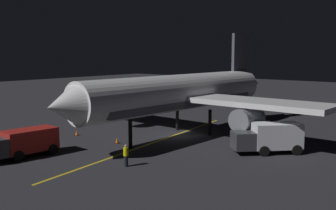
{
  "coord_description": "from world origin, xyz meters",
  "views": [
    {
      "loc": [
        -24.57,
        32.9,
        8.72
      ],
      "look_at": [
        0.0,
        2.0,
        3.5
      ],
      "focal_mm": 42.26,
      "sensor_mm": 36.0,
      "label": 1
    }
  ],
  "objects_px": {
    "airliner": "(183,94)",
    "traffic_cone_near_right": "(117,141)",
    "baggage_truck": "(23,143)",
    "ground_crew_worker": "(126,155)",
    "traffic_cone_under_wing": "(77,133)",
    "traffic_cone_near_left": "(48,145)",
    "catering_truck": "(270,138)"
  },
  "relations": [
    {
      "from": "airliner",
      "to": "traffic_cone_near_right",
      "type": "relative_size",
      "value": 59.74
    },
    {
      "from": "airliner",
      "to": "baggage_truck",
      "type": "distance_m",
      "value": 16.8
    },
    {
      "from": "ground_crew_worker",
      "to": "traffic_cone_near_right",
      "type": "height_order",
      "value": "ground_crew_worker"
    },
    {
      "from": "traffic_cone_near_right",
      "to": "traffic_cone_under_wing",
      "type": "relative_size",
      "value": 1.0
    },
    {
      "from": "baggage_truck",
      "to": "ground_crew_worker",
      "type": "xyz_separation_m",
      "value": [
        -8.71,
        -3.4,
        -0.33
      ]
    },
    {
      "from": "traffic_cone_near_right",
      "to": "ground_crew_worker",
      "type": "bearing_deg",
      "value": 140.66
    },
    {
      "from": "airliner",
      "to": "ground_crew_worker",
      "type": "height_order",
      "value": "airliner"
    },
    {
      "from": "airliner",
      "to": "ground_crew_worker",
      "type": "relative_size",
      "value": 18.88
    },
    {
      "from": "traffic_cone_near_left",
      "to": "traffic_cone_under_wing",
      "type": "distance_m",
      "value": 5.83
    },
    {
      "from": "traffic_cone_near_left",
      "to": "ground_crew_worker",
      "type": "bearing_deg",
      "value": -178.68
    },
    {
      "from": "catering_truck",
      "to": "traffic_cone_under_wing",
      "type": "height_order",
      "value": "catering_truck"
    },
    {
      "from": "catering_truck",
      "to": "traffic_cone_under_wing",
      "type": "bearing_deg",
      "value": 16.65
    },
    {
      "from": "traffic_cone_near_right",
      "to": "traffic_cone_under_wing",
      "type": "bearing_deg",
      "value": 0.96
    },
    {
      "from": "airliner",
      "to": "traffic_cone_near_left",
      "type": "bearing_deg",
      "value": 63.29
    },
    {
      "from": "catering_truck",
      "to": "ground_crew_worker",
      "type": "xyz_separation_m",
      "value": [
        6.93,
        10.81,
        -0.45
      ]
    },
    {
      "from": "traffic_cone_under_wing",
      "to": "airliner",
      "type": "bearing_deg",
      "value": -140.48
    },
    {
      "from": "traffic_cone_near_left",
      "to": "catering_truck",
      "type": "bearing_deg",
      "value": -146.65
    },
    {
      "from": "traffic_cone_under_wing",
      "to": "ground_crew_worker",
      "type": "bearing_deg",
      "value": 157.63
    },
    {
      "from": "catering_truck",
      "to": "ground_crew_worker",
      "type": "height_order",
      "value": "catering_truck"
    },
    {
      "from": "traffic_cone_near_left",
      "to": "traffic_cone_under_wing",
      "type": "height_order",
      "value": "same"
    },
    {
      "from": "airliner",
      "to": "catering_truck",
      "type": "relative_size",
      "value": 5.76
    },
    {
      "from": "baggage_truck",
      "to": "traffic_cone_near_right",
      "type": "relative_size",
      "value": 11.55
    },
    {
      "from": "catering_truck",
      "to": "traffic_cone_near_left",
      "type": "height_order",
      "value": "catering_truck"
    },
    {
      "from": "catering_truck",
      "to": "ground_crew_worker",
      "type": "distance_m",
      "value": 12.85
    },
    {
      "from": "traffic_cone_near_right",
      "to": "traffic_cone_near_left",
      "type": "bearing_deg",
      "value": 56.64
    },
    {
      "from": "airliner",
      "to": "traffic_cone_under_wing",
      "type": "xyz_separation_m",
      "value": [
        8.74,
        7.21,
        -4.18
      ]
    },
    {
      "from": "ground_crew_worker",
      "to": "traffic_cone_near_right",
      "type": "bearing_deg",
      "value": -39.34
    },
    {
      "from": "airliner",
      "to": "traffic_cone_under_wing",
      "type": "height_order",
      "value": "airliner"
    },
    {
      "from": "airliner",
      "to": "baggage_truck",
      "type": "xyz_separation_m",
      "value": [
        5.15,
        15.67,
        -3.21
      ]
    },
    {
      "from": "airliner",
      "to": "traffic_cone_near_right",
      "type": "xyz_separation_m",
      "value": [
        2.74,
        7.11,
        -4.18
      ]
    },
    {
      "from": "traffic_cone_near_left",
      "to": "traffic_cone_under_wing",
      "type": "bearing_deg",
      "value": -65.1
    },
    {
      "from": "airliner",
      "to": "catering_truck",
      "type": "xyz_separation_m",
      "value": [
        -10.49,
        1.46,
        -3.09
      ]
    }
  ]
}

